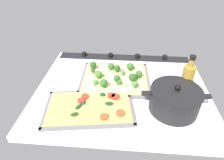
{
  "coord_description": "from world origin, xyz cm",
  "views": [
    {
      "loc": [
        -1.03,
        73.83,
        57.08
      ],
      "look_at": [
        4.95,
        -0.92,
        3.38
      ],
      "focal_mm": 30.77,
      "sensor_mm": 36.0,
      "label": 1
    }
  ],
  "objects_px": {
    "veggie_pizza_back": "(91,107)",
    "cooking_pot": "(175,100)",
    "baking_tray_back": "(89,108)",
    "oil_bottle": "(187,80)",
    "broccoli_pizza": "(115,77)",
    "baking_tray_front": "(115,79)"
  },
  "relations": [
    {
      "from": "baking_tray_front",
      "to": "baking_tray_back",
      "type": "xyz_separation_m",
      "value": [
        0.09,
        0.22,
        0.0
      ]
    },
    {
      "from": "oil_bottle",
      "to": "broccoli_pizza",
      "type": "bearing_deg",
      "value": -15.08
    },
    {
      "from": "veggie_pizza_back",
      "to": "cooking_pot",
      "type": "height_order",
      "value": "cooking_pot"
    },
    {
      "from": "broccoli_pizza",
      "to": "cooking_pot",
      "type": "height_order",
      "value": "cooking_pot"
    },
    {
      "from": "oil_bottle",
      "to": "baking_tray_front",
      "type": "bearing_deg",
      "value": -15.38
    },
    {
      "from": "baking_tray_back",
      "to": "baking_tray_front",
      "type": "bearing_deg",
      "value": -113.06
    },
    {
      "from": "baking_tray_back",
      "to": "cooking_pot",
      "type": "distance_m",
      "value": 0.35
    },
    {
      "from": "baking_tray_front",
      "to": "oil_bottle",
      "type": "bearing_deg",
      "value": 164.62
    },
    {
      "from": "veggie_pizza_back",
      "to": "cooking_pot",
      "type": "distance_m",
      "value": 0.35
    },
    {
      "from": "broccoli_pizza",
      "to": "cooking_pot",
      "type": "relative_size",
      "value": 1.2
    },
    {
      "from": "broccoli_pizza",
      "to": "veggie_pizza_back",
      "type": "relative_size",
      "value": 0.89
    },
    {
      "from": "broccoli_pizza",
      "to": "baking_tray_back",
      "type": "xyz_separation_m",
      "value": [
        0.09,
        0.22,
        -0.02
      ]
    },
    {
      "from": "broccoli_pizza",
      "to": "cooking_pot",
      "type": "xyz_separation_m",
      "value": [
        -0.26,
        0.19,
        0.03
      ]
    },
    {
      "from": "baking_tray_front",
      "to": "broccoli_pizza",
      "type": "xyz_separation_m",
      "value": [
        -0.0,
        0.0,
        0.02
      ]
    },
    {
      "from": "baking_tray_back",
      "to": "veggie_pizza_back",
      "type": "relative_size",
      "value": 1.07
    },
    {
      "from": "broccoli_pizza",
      "to": "cooking_pot",
      "type": "bearing_deg",
      "value": 143.7
    },
    {
      "from": "baking_tray_back",
      "to": "cooking_pot",
      "type": "height_order",
      "value": "cooking_pot"
    },
    {
      "from": "baking_tray_front",
      "to": "veggie_pizza_back",
      "type": "bearing_deg",
      "value": 68.08
    },
    {
      "from": "baking_tray_back",
      "to": "oil_bottle",
      "type": "xyz_separation_m",
      "value": [
        -0.41,
        -0.13,
        0.08
      ]
    },
    {
      "from": "baking_tray_back",
      "to": "cooking_pot",
      "type": "xyz_separation_m",
      "value": [
        -0.35,
        -0.03,
        0.05
      ]
    },
    {
      "from": "baking_tray_front",
      "to": "broccoli_pizza",
      "type": "bearing_deg",
      "value": 123.04
    },
    {
      "from": "broccoli_pizza",
      "to": "veggie_pizza_back",
      "type": "height_order",
      "value": "broccoli_pizza"
    }
  ]
}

